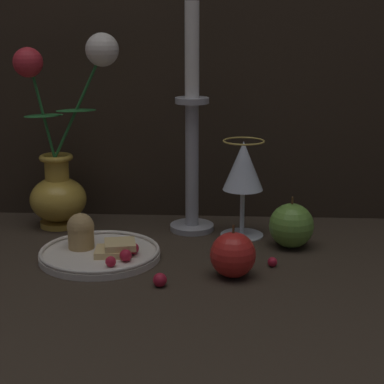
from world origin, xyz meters
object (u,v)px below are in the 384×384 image
vase (61,163)px  wine_glass (243,170)px  candlestick (192,137)px  plate_with_pastries (98,249)px  apple_beside_vase (233,255)px  apple_near_glass (291,226)px

vase → wine_glass: bearing=-6.1°
vase → candlestick: candlestick is taller
plate_with_pastries → apple_beside_vase: size_ratio=2.41×
wine_glass → apple_beside_vase: wine_glass is taller
apple_beside_vase → plate_with_pastries: bearing=162.8°
apple_near_glass → apple_beside_vase: bearing=-126.1°
vase → apple_beside_vase: (0.31, -0.22, -0.08)m
plate_with_pastries → apple_near_glass: (0.31, 0.07, 0.02)m
wine_glass → apple_beside_vase: bearing=-95.3°
vase → wine_glass: 0.32m
vase → apple_near_glass: 0.42m
plate_with_pastries → apple_beside_vase: apple_beside_vase is taller
wine_glass → candlestick: bearing=163.1°
vase → apple_beside_vase: size_ratio=4.34×
apple_beside_vase → wine_glass: bearing=84.7°
wine_glass → plate_with_pastries: bearing=-152.2°
plate_with_pastries → apple_near_glass: 0.32m
vase → wine_glass: (0.32, -0.03, -0.00)m
vase → candlestick: bearing=-1.8°
plate_with_pastries → candlestick: candlestick is taller
vase → plate_with_pastries: size_ratio=1.80×
plate_with_pastries → candlestick: size_ratio=0.47×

